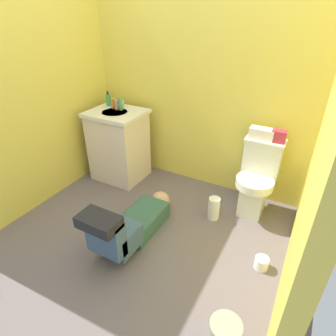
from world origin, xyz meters
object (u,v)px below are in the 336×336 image
(vanity_cabinet, at_px, (119,145))
(toiletry_bag, at_px, (279,136))
(faucet, at_px, (123,103))
(paper_towel_roll, at_px, (214,208))
(toilet_paper_roll, at_px, (261,263))
(bottle_amber, at_px, (113,103))
(bottle_green, at_px, (121,104))
(person_plumber, at_px, (130,224))
(toilet, at_px, (257,179))
(bottle_pink, at_px, (117,105))
(tissue_box, at_px, (262,133))
(soap_dispenser, at_px, (108,100))

(vanity_cabinet, bearing_deg, toiletry_bag, 6.48)
(faucet, xyz_separation_m, toiletry_bag, (1.68, 0.05, -0.06))
(paper_towel_roll, height_order, toilet_paper_roll, paper_towel_roll)
(bottle_amber, relative_size, paper_towel_roll, 0.47)
(faucet, height_order, bottle_green, bottle_green)
(person_plumber, xyz_separation_m, bottle_amber, (-0.83, 0.92, 0.70))
(toilet, relative_size, bottle_amber, 6.89)
(person_plumber, height_order, toilet_paper_roll, person_plumber)
(toilet, height_order, bottle_pink, bottle_pink)
(bottle_amber, relative_size, bottle_green, 0.76)
(tissue_box, bearing_deg, bottle_pink, -175.22)
(bottle_amber, distance_m, bottle_pink, 0.06)
(faucet, relative_size, tissue_box, 0.45)
(vanity_cabinet, xyz_separation_m, bottle_amber, (-0.09, 0.08, 0.45))
(vanity_cabinet, height_order, faucet, faucet)
(tissue_box, bearing_deg, paper_towel_roll, -121.88)
(person_plumber, height_order, paper_towel_roll, person_plumber)
(bottle_pink, xyz_separation_m, paper_towel_roll, (1.31, -0.28, -0.75))
(vanity_cabinet, height_order, bottle_pink, bottle_pink)
(tissue_box, height_order, toilet_paper_roll, tissue_box)
(paper_towel_roll, bearing_deg, toilet, 46.80)
(faucet, bearing_deg, toiletry_bag, 1.73)
(tissue_box, bearing_deg, bottle_green, -175.11)
(faucet, height_order, toilet_paper_roll, faucet)
(toilet, distance_m, faucet, 1.66)
(toilet_paper_roll, bearing_deg, vanity_cabinet, 161.56)
(tissue_box, bearing_deg, vanity_cabinet, -172.90)
(bottle_amber, height_order, bottle_pink, bottle_amber)
(vanity_cabinet, relative_size, bottle_green, 5.70)
(vanity_cabinet, bearing_deg, toilet_paper_roll, -18.44)
(person_plumber, xyz_separation_m, bottle_pink, (-0.77, 0.90, 0.69))
(toiletry_bag, bearing_deg, toilet_paper_roll, -79.47)
(toiletry_bag, xyz_separation_m, paper_towel_roll, (-0.40, -0.41, -0.69))
(bottle_amber, height_order, paper_towel_roll, bottle_amber)
(toilet, relative_size, bottle_pink, 7.44)
(toiletry_bag, distance_m, soap_dispenser, 1.88)
(toiletry_bag, bearing_deg, bottle_amber, -176.34)
(bottle_pink, bearing_deg, soap_dispenser, 159.52)
(faucet, relative_size, toiletry_bag, 0.81)
(toilet_paper_roll, bearing_deg, bottle_green, 159.55)
(vanity_cabinet, relative_size, tissue_box, 3.73)
(soap_dispenser, relative_size, bottle_green, 1.15)
(soap_dispenser, height_order, bottle_amber, soap_dispenser)
(vanity_cabinet, relative_size, toiletry_bag, 6.61)
(paper_towel_roll, bearing_deg, person_plumber, -130.66)
(bottle_green, xyz_separation_m, paper_towel_roll, (1.25, -0.28, -0.78))
(bottle_amber, bearing_deg, paper_towel_roll, -12.24)
(toilet_paper_roll, bearing_deg, faucet, 157.70)
(soap_dispenser, bearing_deg, tissue_box, 2.35)
(soap_dispenser, bearing_deg, bottle_pink, -20.48)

